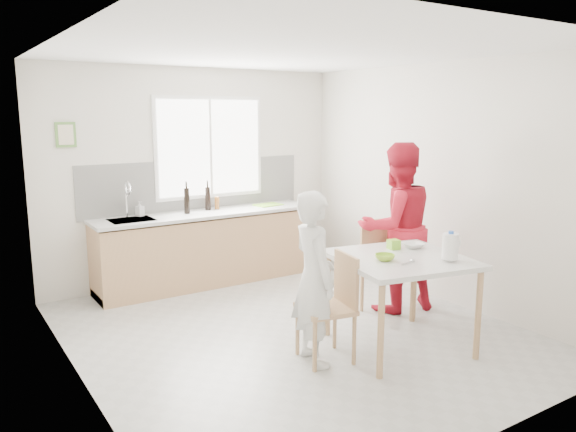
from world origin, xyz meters
name	(u,v)px	position (x,y,z in m)	size (l,w,h in m)	color
ground	(292,332)	(0.00, 0.00, 0.00)	(4.50, 4.50, 0.00)	#B7B7B2
room_shell	(293,166)	(0.00, 0.00, 1.64)	(4.50, 4.50, 4.50)	silver
window	(210,148)	(0.20, 2.23, 1.70)	(1.50, 0.06, 1.30)	white
backsplash	(196,185)	(0.00, 2.24, 1.23)	(3.00, 0.02, 0.65)	white
picture_frame	(66,135)	(-1.55, 2.23, 1.90)	(0.22, 0.03, 0.28)	#5D9142
kitchen_counter	(207,251)	(0.00, 1.95, 0.42)	(2.84, 0.64, 1.37)	tan
dining_table	(401,266)	(0.63, -0.83, 0.77)	(1.31, 1.31, 0.86)	silver
chair_left	(333,302)	(-0.04, -0.69, 0.52)	(0.51, 0.51, 0.94)	tan
chair_far	(385,263)	(1.13, -0.08, 0.56)	(0.55, 0.55, 1.01)	tan
person_white	(314,278)	(-0.22, -0.66, 0.75)	(0.55, 0.36, 1.51)	white
person_red	(396,228)	(1.31, -0.05, 0.92)	(0.89, 0.70, 1.84)	red
bowl_green	(385,257)	(0.42, -0.84, 0.89)	(0.17, 0.17, 0.05)	#97C92E
bowl_white	(413,245)	(0.97, -0.64, 0.88)	(0.20, 0.20, 0.05)	white
milk_jug	(451,246)	(0.89, -1.16, 0.99)	(0.20, 0.14, 0.25)	white
green_box	(394,244)	(0.78, -0.57, 0.90)	(0.10, 0.10, 0.09)	#84D230
spoon	(407,263)	(0.51, -1.03, 0.87)	(0.01, 0.01, 0.16)	#A5A5AA
cutting_board	(268,205)	(0.91, 1.97, 0.93)	(0.35, 0.25, 0.01)	#88D330
wine_bottle_a	(187,201)	(-0.24, 1.98, 1.08)	(0.07, 0.07, 0.32)	black
wine_bottle_b	(208,198)	(0.08, 2.07, 1.07)	(0.07, 0.07, 0.30)	black
jar_amber	(217,203)	(0.20, 2.06, 1.00)	(0.06, 0.06, 0.16)	#985821
soap_bottle	(140,209)	(-0.79, 2.12, 1.01)	(0.08, 0.08, 0.18)	#999999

